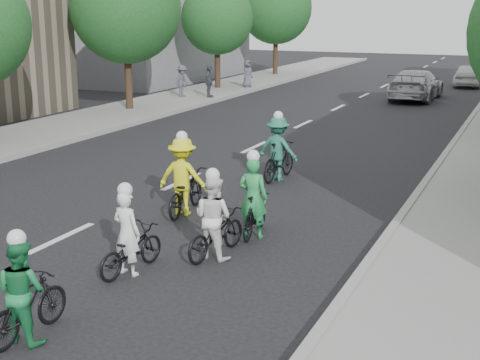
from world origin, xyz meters
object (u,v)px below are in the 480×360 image
Objects in this scene: cyclist_5 at (254,207)px; follow_car_lead at (416,85)px; cyclist_4 at (184,183)px; follow_car_trail at (468,75)px; spectator_2 at (247,74)px; spectator_1 at (209,81)px; cyclist_0 at (24,298)px; cyclist_2 at (130,244)px; cyclist_3 at (214,225)px; cyclist_1 at (278,153)px; spectator_0 at (182,81)px.

cyclist_5 reaches higher than follow_car_lead.
cyclist_4 is 0.49× the size of follow_car_trail.
cyclist_4 is 23.74m from spectator_2.
cyclist_5 is 1.14× the size of spectator_1.
cyclist_0 is at bearing -165.57° from spectator_1.
cyclist_5 is (1.21, 2.67, 0.09)m from cyclist_2.
cyclist_4 reaches higher than cyclist_0.
cyclist_5 is at bearing -99.42° from cyclist_0.
spectator_2 is (-0.04, 4.89, -0.02)m from spectator_1.
follow_car_trail is (3.06, 29.24, -0.04)m from cyclist_4.
cyclist_3 is (0.97, 3.96, -0.01)m from cyclist_0.
spectator_2 is (-9.00, 18.58, 0.19)m from cyclist_1.
spectator_1 is at bearing -51.15° from cyclist_1.
spectator_0 is 1.39m from spectator_1.
cyclist_5 is 21.23m from spectator_0.
spectator_0 is (-9.47, 17.06, 0.24)m from cyclist_4.
cyclist_0 is 25.36m from spectator_0.
follow_car_lead is at bearing -87.74° from cyclist_0.
spectator_1 is (-8.97, 13.69, 0.21)m from cyclist_1.
cyclist_3 is 24.07m from follow_car_lead.
cyclist_1 is 0.48× the size of follow_car_trail.
spectator_1 is (-9.95, 19.54, 0.34)m from cyclist_3.
spectator_1 is (-11.19, -11.83, 0.28)m from follow_car_trail.
cyclist_1 reaches higher than cyclist_0.
cyclist_1 is 1.19× the size of spectator_0.
cyclist_2 is 22.70m from spectator_1.
cyclist_5 is 0.35× the size of follow_car_lead.
cyclist_0 is 1.06× the size of spectator_2.
cyclist_1 is 7.17m from cyclist_2.
cyclist_4 is 19.21m from spectator_1.
spectator_2 is at bearing -71.41° from cyclist_5.
cyclist_3 reaches higher than follow_car_trail.
spectator_1 is (-8.13, 17.40, 0.25)m from cyclist_4.
cyclist_1 is 1.08× the size of cyclist_3.
cyclist_0 is at bearing 91.48° from cyclist_4.
cyclist_3 is 0.91× the size of cyclist_4.
spectator_0 reaches higher than cyclist_3.
spectator_0 is (-12.53, -12.17, 0.28)m from follow_car_trail.
cyclist_2 is 22.96m from spectator_0.
cyclist_3 is 1.13× the size of spectator_2.
spectator_0 reaches higher than follow_car_trail.
cyclist_4 is (-0.84, -3.71, -0.03)m from cyclist_1.
spectator_1 is (-10.17, 18.18, 0.32)m from cyclist_5.
spectator_0 is at bearing -62.43° from cyclist_5.
spectator_0 is 0.99× the size of spectator_1.
cyclist_4 is 2.18m from cyclist_5.
cyclist_3 is at bearing 105.14° from cyclist_1.
cyclist_1 is at bearing -137.84° from spectator_0.
follow_car_lead is (-0.73, 22.70, 0.13)m from cyclist_5.
cyclist_5 reaches higher than spectator_2.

